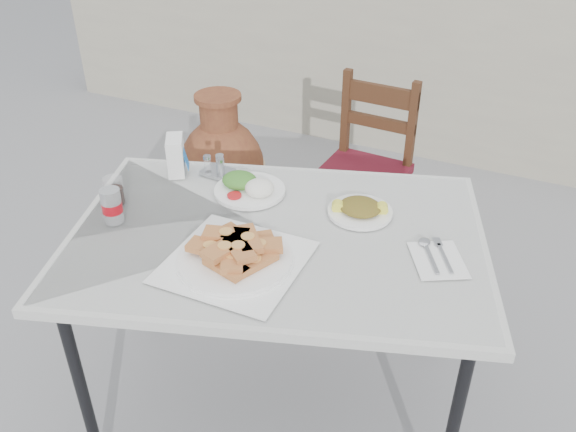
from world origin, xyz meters
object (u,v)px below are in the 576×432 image
at_px(salad_chopped_plate, 360,209).
at_px(terracotta_urn, 223,171).
at_px(condiment_caddy, 217,168).
at_px(chair, 365,169).
at_px(cola_glass, 115,192).
at_px(pide_plate, 235,252).
at_px(napkin_holder, 176,155).
at_px(soda_can, 112,206).
at_px(salad_rice_plate, 249,186).
at_px(cafe_table, 277,247).

xyz_separation_m(salad_chopped_plate, terracotta_urn, (-1.02, 0.78, -0.47)).
bearing_deg(salad_chopped_plate, condiment_caddy, 176.39).
bearing_deg(chair, cola_glass, -110.33).
bearing_deg(pide_plate, napkin_holder, 139.54).
distance_m(soda_can, cola_glass, 0.12).
distance_m(salad_chopped_plate, cola_glass, 0.86).
bearing_deg(salad_rice_plate, cola_glass, -146.17).
distance_m(salad_rice_plate, cola_glass, 0.47).
relative_size(pide_plate, chair, 0.43).
bearing_deg(condiment_caddy, chair, 69.99).
bearing_deg(chair, cafe_table, -83.58).
bearing_deg(pide_plate, condiment_caddy, 125.88).
bearing_deg(salad_rice_plate, condiment_caddy, 158.29).
bearing_deg(soda_can, chair, 70.25).
bearing_deg(napkin_holder, terracotta_urn, 78.85).
bearing_deg(cafe_table, salad_rice_plate, 136.73).
relative_size(soda_can, condiment_caddy, 1.04).
height_order(cafe_table, chair, chair).
bearing_deg(condiment_caddy, soda_can, -109.22).
bearing_deg(cola_glass, chair, 66.05).
distance_m(cafe_table, soda_can, 0.57).
relative_size(chair, terracotta_urn, 1.15).
height_order(salad_chopped_plate, terracotta_urn, salad_chopped_plate).
distance_m(soda_can, condiment_caddy, 0.46).
relative_size(napkin_holder, condiment_caddy, 1.23).
xyz_separation_m(pide_plate, salad_chopped_plate, (0.26, 0.42, -0.02)).
bearing_deg(condiment_caddy, salad_chopped_plate, -3.61).
relative_size(cola_glass, napkin_holder, 0.69).
xyz_separation_m(condiment_caddy, terracotta_urn, (-0.43, 0.74, -0.48)).
xyz_separation_m(cafe_table, salad_chopped_plate, (0.21, 0.22, 0.08)).
bearing_deg(salad_rice_plate, pide_plate, -67.94).
distance_m(cola_glass, napkin_holder, 0.29).
height_order(cola_glass, condiment_caddy, cola_glass).
xyz_separation_m(pide_plate, salad_rice_plate, (-0.16, 0.39, -0.01)).
distance_m(cafe_table, chair, 1.18).
distance_m(condiment_caddy, chair, 1.01).
bearing_deg(soda_can, terracotta_urn, 103.55).
bearing_deg(soda_can, pide_plate, -3.55).
bearing_deg(condiment_caddy, cola_glass, -123.29).
xyz_separation_m(salad_rice_plate, salad_chopped_plate, (0.42, 0.03, -0.01)).
bearing_deg(salad_rice_plate, terracotta_urn, 126.86).
relative_size(cola_glass, chair, 0.11).
bearing_deg(cafe_table, cola_glass, -173.17).
xyz_separation_m(pide_plate, terracotta_urn, (-0.76, 1.20, -0.49)).
bearing_deg(salad_chopped_plate, soda_can, -152.02).
distance_m(salad_rice_plate, chair, 1.03).
height_order(condiment_caddy, terracotta_urn, condiment_caddy).
bearing_deg(cafe_table, terracotta_urn, 129.00).
relative_size(cafe_table, terracotta_urn, 1.95).
xyz_separation_m(salad_rice_plate, chair, (0.15, 0.95, -0.37)).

